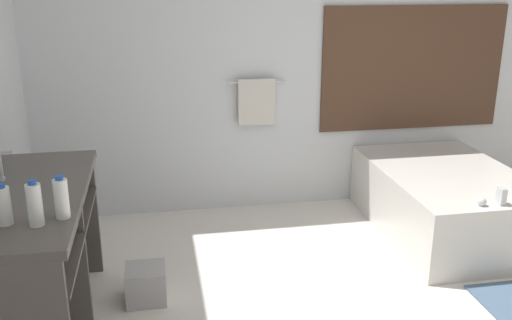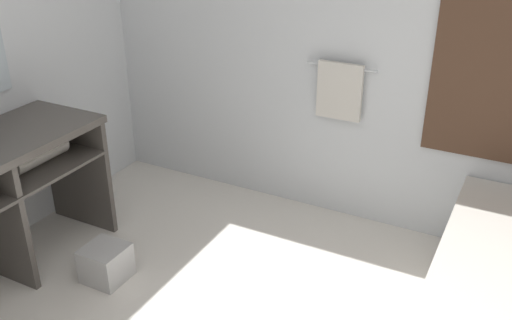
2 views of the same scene
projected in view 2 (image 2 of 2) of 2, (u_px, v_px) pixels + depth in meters
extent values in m
cube|color=silver|center=(391.00, 40.00, 3.69)|extent=(7.40, 0.06, 2.70)
cylinder|color=silver|center=(342.00, 67.00, 3.85)|extent=(0.50, 0.02, 0.02)
cube|color=beige|center=(340.00, 91.00, 3.92)|extent=(0.32, 0.04, 0.40)
cylinder|color=white|center=(10.00, 142.00, 3.47)|extent=(0.31, 0.31, 0.11)
cube|color=#4C4742|center=(78.00, 171.00, 4.05)|extent=(0.57, 0.04, 0.85)
cylinder|color=beige|center=(38.00, 154.00, 3.63)|extent=(0.13, 0.41, 0.13)
cube|color=#B2B2B2|center=(106.00, 263.00, 3.58)|extent=(0.26, 0.26, 0.23)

